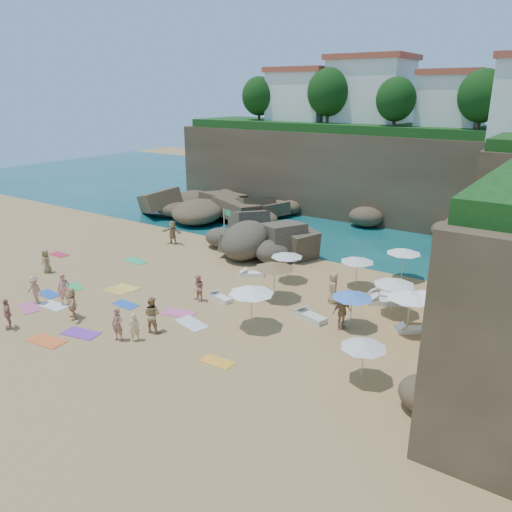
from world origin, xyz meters
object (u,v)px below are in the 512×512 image
Objects in this scene: parasol_2 at (394,282)px; person_stand_5 at (172,232)px; person_stand_0 at (64,290)px; person_stand_2 at (267,245)px; parasol_1 at (404,251)px; person_stand_3 at (342,312)px; person_stand_1 at (152,315)px; lounger_0 at (252,274)px; person_stand_6 at (134,327)px; flag_pole at (225,226)px; parasol_0 at (243,230)px; rock_outcrop at (262,250)px; person_stand_4 at (333,288)px.

parasol_2 is 19.49m from person_stand_5.
person_stand_2 is (4.82, 13.78, -0.01)m from person_stand_0.
person_stand_3 is at bearing -91.19° from parasol_1.
person_stand_0 reaches higher than person_stand_1.
lounger_0 is at bearing -148.75° from parasol_1.
parasol_2 reaches higher than person_stand_3.
lounger_0 is at bearing 157.90° from person_stand_2.
parasol_2 reaches higher than lounger_0.
person_stand_5 reaches higher than person_stand_2.
person_stand_6 is at bearing -66.56° from person_stand_5.
person_stand_6 is at bearing -70.98° from flag_pole.
flag_pole is 5.33m from lounger_0.
parasol_0 is at bearing -10.57° from person_stand_5.
lounger_0 is 9.79m from person_stand_5.
person_stand_1 reaches higher than rock_outcrop.
parasol_1 is at bearing 123.49° from person_stand_4.
person_stand_0 is (-3.55, -15.03, 0.97)m from rock_outcrop.
person_stand_1 is (3.02, -14.55, 0.96)m from rock_outcrop.
parasol_2 reaches higher than rock_outcrop.
person_stand_6 is (0.40, -10.72, 0.61)m from lounger_0.
flag_pole is 11.21m from person_stand_4.
person_stand_6 is at bearing -76.99° from parasol_0.
lounger_0 is 0.90× the size of person_stand_3.
person_stand_2 reaches higher than person_stand_3.
person_stand_2 is (1.39, 1.04, -1.15)m from parasol_0.
person_stand_4 is at bearing -22.13° from parasol_0.
rock_outcrop is at bearing 85.14° from lounger_0.
person_stand_6 is (9.86, -13.10, -0.22)m from person_stand_5.
person_stand_5 is at bearing -140.15° from person_stand_4.
person_stand_3 is at bearing -32.51° from person_stand_5.
person_stand_5 is (-15.85, 3.35, 0.03)m from person_stand_4.
parasol_0 reaches higher than parasol_1.
rock_outcrop is 1.94× the size of flag_pole.
person_stand_4 is (12.53, 9.04, -0.04)m from person_stand_0.
lounger_0 is 0.85× the size of person_stand_0.
flag_pole is 12.83m from parasol_1.
parasol_2 is 3.56m from person_stand_4.
person_stand_2 is at bearing -44.46° from rock_outcrop.
person_stand_0 is at bearing -88.53° from person_stand_5.
lounger_0 is 0.86× the size of person_stand_2.
person_stand_2 is at bearing -3.87° from person_stand_5.
person_stand_5 is (-17.67, 6.08, 0.04)m from person_stand_3.
person_stand_6 is at bearing -49.33° from person_stand_0.
parasol_0 is 12.72m from person_stand_3.
person_stand_4 is (9.10, -3.70, -1.18)m from parasol_0.
person_stand_4 is (5.96, 8.57, -0.04)m from person_stand_1.
person_stand_1 is (0.43, -9.54, 0.84)m from lounger_0.
person_stand_3 reaches higher than rock_outcrop.
person_stand_5 is (-8.15, -1.39, 0.00)m from person_stand_2.
rock_outcrop is 5.64m from lounger_0.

